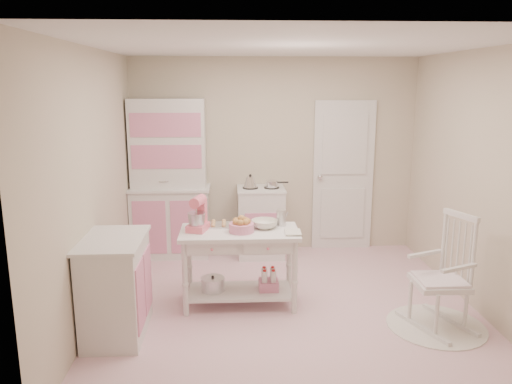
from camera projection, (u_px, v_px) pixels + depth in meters
room_shell at (291, 148)px, 4.81m from camera, size 3.84×3.84×2.62m
door at (343, 176)px, 6.81m from camera, size 0.82×0.05×2.04m
hutch at (169, 179)px, 6.49m from camera, size 1.06×0.50×2.08m
stove at (261, 222)px, 6.62m from camera, size 0.62×0.57×0.92m
base_cabinet at (116, 287)px, 4.51m from camera, size 0.54×0.84×0.92m
lace_rug at (436, 326)px, 4.74m from camera, size 0.92×0.92×0.01m
rocking_chair at (440, 272)px, 4.62m from camera, size 0.72×0.85×1.10m
work_table at (240, 268)px, 5.14m from camera, size 1.20×0.60×0.80m
stand_mixer at (198, 214)px, 5.01m from camera, size 0.27×0.33×0.34m
cookie_tray at (225, 225)px, 5.22m from camera, size 0.34×0.24×0.02m
bread_basket at (241, 228)px, 4.99m from camera, size 0.25×0.25×0.09m
mixing_bowl at (265, 224)px, 5.13m from camera, size 0.27×0.27×0.08m
metal_pitcher at (281, 218)px, 5.21m from camera, size 0.10×0.10×0.17m
recipe_book at (285, 232)px, 4.95m from camera, size 0.17×0.22×0.02m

